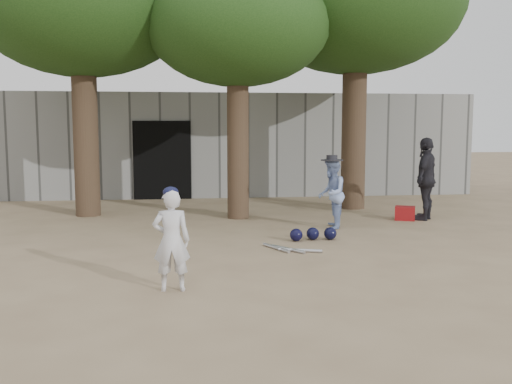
{
  "coord_description": "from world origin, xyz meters",
  "views": [
    {
      "loc": [
        -0.58,
        -8.39,
        2.04
      ],
      "look_at": [
        0.6,
        1.0,
        0.95
      ],
      "focal_mm": 40.0,
      "sensor_mm": 36.0,
      "label": 1
    }
  ],
  "objects": [
    {
      "name": "red_bag",
      "position": [
        4.2,
        3.45,
        0.15
      ],
      "size": [
        0.51,
        0.46,
        0.3
      ],
      "primitive_type": "cube",
      "rotation": [
        0.0,
        0.0,
        -0.41
      ],
      "color": "maroon",
      "rests_on": "ground"
    },
    {
      "name": "spectator_dark",
      "position": [
        4.66,
        3.45,
        0.9
      ],
      "size": [
        1.01,
        1.1,
        1.81
      ],
      "primitive_type": "imported",
      "rotation": [
        0.0,
        0.0,
        4.03
      ],
      "color": "black",
      "rests_on": "ground"
    },
    {
      "name": "helmet_row",
      "position": [
        1.7,
        1.5,
        0.11
      ],
      "size": [
        0.87,
        0.31,
        0.23
      ],
      "color": "black",
      "rests_on": "ground"
    },
    {
      "name": "ground",
      "position": [
        0.0,
        0.0,
        0.0
      ],
      "size": [
        70.0,
        70.0,
        0.0
      ],
      "primitive_type": "plane",
      "color": "#937C5E",
      "rests_on": "ground"
    },
    {
      "name": "boy_player",
      "position": [
        -0.76,
        -1.38,
        0.63
      ],
      "size": [
        0.47,
        0.31,
        1.27
      ],
      "primitive_type": "imported",
      "rotation": [
        0.0,
        0.0,
        3.12
      ],
      "color": "silver",
      "rests_on": "ground"
    },
    {
      "name": "bat_pile",
      "position": [
        1.1,
        0.7,
        0.03
      ],
      "size": [
        0.89,
        0.76,
        0.06
      ],
      "color": "#B8B8BF",
      "rests_on": "ground"
    },
    {
      "name": "spectator_blue",
      "position": [
        2.33,
        2.64,
        0.7
      ],
      "size": [
        0.71,
        0.81,
        1.41
      ],
      "primitive_type": "imported",
      "rotation": [
        0.0,
        0.0,
        4.42
      ],
      "color": "#8399CB",
      "rests_on": "ground"
    },
    {
      "name": "tree_row",
      "position": [
        0.74,
        5.02,
        4.69
      ],
      "size": [
        11.4,
        5.8,
        6.69
      ],
      "color": "brown",
      "rests_on": "ground"
    },
    {
      "name": "back_building",
      "position": [
        -0.0,
        10.33,
        1.5
      ],
      "size": [
        16.0,
        5.24,
        3.0
      ],
      "color": "gray",
      "rests_on": "ground"
    }
  ]
}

